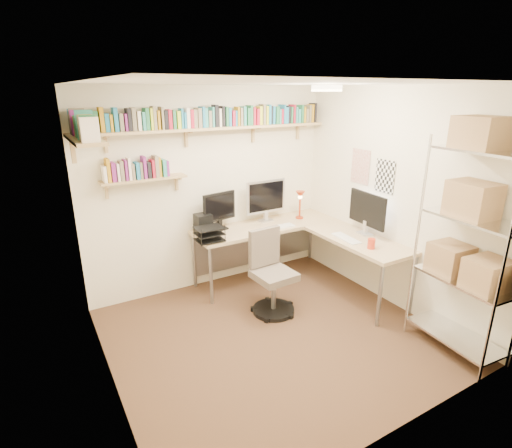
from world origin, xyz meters
The scene contains 6 objects.
ground centered at (0.00, 0.00, 0.00)m, with size 3.20×3.20×0.00m, color #3F2D1B.
room_shell centered at (0.00, 0.00, 1.55)m, with size 3.24×3.04×2.52m.
wall_shelves centered at (-0.40, 1.30, 2.03)m, with size 3.12×1.09×0.80m.
corner_desk centered at (0.70, 0.94, 0.76)m, with size 2.05×1.97×1.33m.
office_chair centered at (0.25, 0.45, 0.41)m, with size 0.51×0.52×0.97m.
wire_rack centered at (1.40, -1.06, 1.33)m, with size 0.51×0.93×2.24m.
Camera 1 is at (-1.98, -3.01, 2.44)m, focal length 28.00 mm.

